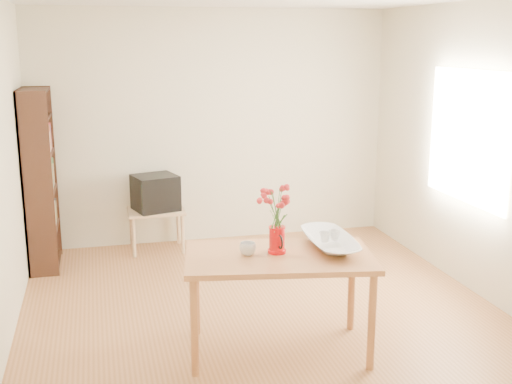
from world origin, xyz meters
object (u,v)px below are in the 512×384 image
object	(u,v)px
pitcher	(277,241)
mug	(248,249)
table	(279,266)
bowl	(330,216)
television	(155,192)

from	to	relation	value
pitcher	mug	xyz separation A→B (m)	(-0.22, 0.00, -0.04)
table	mug	distance (m)	0.26
pitcher	bowl	size ratio (longest dim) A/B	0.42
mug	bowl	xyz separation A→B (m)	(0.64, 0.04, 0.19)
bowl	television	distance (m)	2.74
table	mug	bearing A→B (deg)	177.71
mug	television	size ratio (longest dim) A/B	0.22
table	mug	size ratio (longest dim) A/B	12.32
bowl	pitcher	bearing A→B (deg)	-174.88
bowl	television	bearing A→B (deg)	112.88
mug	bowl	size ratio (longest dim) A/B	0.24
table	bowl	world-z (taller)	bowl
mug	television	distance (m)	2.58
table	pitcher	bearing A→B (deg)	107.04
table	television	xyz separation A→B (m)	(-0.64, 2.59, -0.01)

